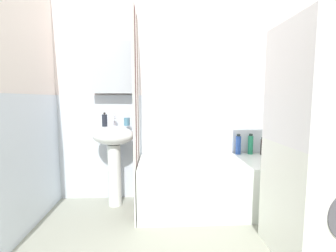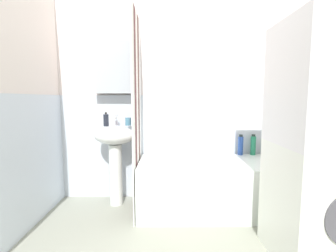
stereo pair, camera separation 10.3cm
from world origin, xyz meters
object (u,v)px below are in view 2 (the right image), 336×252
at_px(body_wash_bottle, 275,149).
at_px(lotion_bottle, 253,145).
at_px(bathtub, 217,186).
at_px(conditioner_bottle, 241,145).
at_px(towel_folded, 209,162).
at_px(washer_dryer_stack, 324,145).
at_px(toothbrush_cup, 128,122).
at_px(shampoo_bottle, 265,147).
at_px(sink, 115,147).
at_px(soap_dispenser, 106,120).

relative_size(body_wash_bottle, lotion_bottle, 0.67).
distance_m(bathtub, conditioner_bottle, 0.57).
xyz_separation_m(towel_folded, washer_dryer_stack, (0.68, -0.62, 0.28)).
bearing_deg(toothbrush_cup, shampoo_bottle, 0.87).
distance_m(lotion_bottle, towel_folded, 0.76).
height_order(toothbrush_cup, shampoo_bottle, toothbrush_cup).
xyz_separation_m(conditioner_bottle, washer_dryer_stack, (0.23, -1.10, 0.21)).
bearing_deg(sink, soap_dispenser, -175.51).
xyz_separation_m(sink, conditioner_bottle, (1.40, 0.14, -0.01)).
relative_size(body_wash_bottle, conditioner_bottle, 0.68).
relative_size(body_wash_bottle, washer_dryer_stack, 0.09).
xyz_separation_m(lotion_bottle, conditioner_bottle, (-0.14, 0.00, -0.00)).
bearing_deg(shampoo_bottle, sink, -176.80).
bearing_deg(conditioner_bottle, lotion_bottle, -1.32).
relative_size(body_wash_bottle, shampoo_bottle, 0.78).
relative_size(sink, shampoo_bottle, 4.29).
distance_m(toothbrush_cup, washer_dryer_stack, 1.82).
bearing_deg(bathtub, conditioner_bottle, 42.41).
bearing_deg(body_wash_bottle, lotion_bottle, 172.68).
height_order(soap_dispenser, shampoo_bottle, soap_dispenser).
height_order(bathtub, shampoo_bottle, shampoo_bottle).
xyz_separation_m(sink, toothbrush_cup, (0.14, 0.07, 0.27)).
bearing_deg(body_wash_bottle, towel_folded, -151.77).
relative_size(sink, lotion_bottle, 3.65).
xyz_separation_m(bathtub, shampoo_bottle, (0.59, 0.25, 0.36)).
relative_size(shampoo_bottle, lotion_bottle, 0.85).
bearing_deg(sink, body_wash_bottle, 3.37).
height_order(soap_dispenser, washer_dryer_stack, washer_dryer_stack).
bearing_deg(washer_dryer_stack, lotion_bottle, 94.66).
distance_m(body_wash_bottle, lotion_bottle, 0.25).
relative_size(bathtub, body_wash_bottle, 10.17).
bearing_deg(toothbrush_cup, body_wash_bottle, 1.23).
bearing_deg(toothbrush_cup, towel_folded, -26.54).
relative_size(soap_dispenser, lotion_bottle, 0.63).
height_order(sink, toothbrush_cup, toothbrush_cup).
bearing_deg(shampoo_bottle, towel_folded, -148.57).
bearing_deg(towel_folded, sink, 160.41).
bearing_deg(soap_dispenser, sink, 4.49).
distance_m(conditioner_bottle, towel_folded, 0.66).
xyz_separation_m(bathtub, conditioner_bottle, (0.32, 0.29, 0.37)).
bearing_deg(sink, bathtub, -8.11).
distance_m(sink, washer_dryer_stack, 1.91).
height_order(lotion_bottle, washer_dryer_stack, washer_dryer_stack).
bearing_deg(soap_dispenser, washer_dryer_stack, -28.91).
bearing_deg(towel_folded, body_wash_bottle, 28.23).
xyz_separation_m(sink, bathtub, (1.08, -0.15, -0.38)).
bearing_deg(sink, shampoo_bottle, 3.20).
bearing_deg(washer_dryer_stack, soap_dispenser, 151.09).
bearing_deg(bathtub, toothbrush_cup, 166.68).
height_order(body_wash_bottle, shampoo_bottle, shampoo_bottle).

